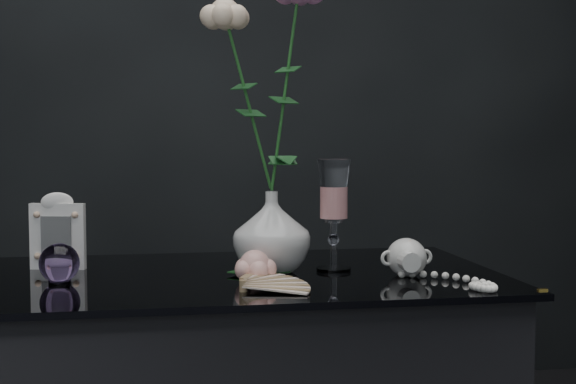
{
  "coord_description": "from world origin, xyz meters",
  "views": [
    {
      "loc": [
        -0.13,
        -1.46,
        1.02
      ],
      "look_at": [
        0.11,
        -0.01,
        0.92
      ],
      "focal_mm": 50.0,
      "sensor_mm": 36.0,
      "label": 1
    }
  ],
  "objects": [
    {
      "name": "pearl_jar",
      "position": [
        0.34,
        -0.03,
        0.8
      ],
      "size": [
        0.26,
        0.27,
        0.08
      ],
      "primitive_type": null,
      "rotation": [
        0.0,
        0.0,
        0.05
      ],
      "color": "silver",
      "rests_on": "table"
    },
    {
      "name": "paper_fan",
      "position": [
        0.02,
        -0.13,
        0.77
      ],
      "size": [
        0.23,
        0.19,
        0.02
      ],
      "primitive_type": null,
      "rotation": [
        0.0,
        0.0,
        -0.03
      ],
      "color": "#F9F2C7",
      "rests_on": "table"
    },
    {
      "name": "roses",
      "position": [
        0.08,
        0.05,
        1.14
      ],
      "size": [
        0.22,
        0.11,
        0.47
      ],
      "color": "#FFD0AA",
      "rests_on": "vase"
    },
    {
      "name": "paperweight",
      "position": [
        -0.3,
        0.01,
        0.8
      ],
      "size": [
        0.07,
        0.07,
        0.07
      ],
      "primitive_type": null,
      "rotation": [
        0.0,
        0.0,
        0.02
      ],
      "color": "#9C74BD",
      "rests_on": "table"
    },
    {
      "name": "vase",
      "position": [
        0.09,
        0.06,
        0.84
      ],
      "size": [
        0.17,
        0.17,
        0.16
      ],
      "primitive_type": "imported",
      "rotation": [
        0.0,
        0.0,
        0.17
      ],
      "color": "silver",
      "rests_on": "table"
    },
    {
      "name": "picture_frame",
      "position": [
        -0.32,
        0.16,
        0.84
      ],
      "size": [
        0.13,
        0.11,
        0.15
      ],
      "primitive_type": null,
      "rotation": [
        0.0,
        0.0,
        -0.22
      ],
      "color": "white",
      "rests_on": "table"
    },
    {
      "name": "wine_glass",
      "position": [
        0.21,
        0.05,
        0.87
      ],
      "size": [
        0.07,
        0.07,
        0.22
      ],
      "primitive_type": null,
      "rotation": [
        0.0,
        0.0,
        -0.09
      ],
      "color": "white",
      "rests_on": "table"
    },
    {
      "name": "loose_rose",
      "position": [
        0.05,
        -0.04,
        0.79
      ],
      "size": [
        0.15,
        0.19,
        0.06
      ],
      "primitive_type": null,
      "rotation": [
        0.0,
        0.0,
        -0.14
      ],
      "color": "#F4A99D",
      "rests_on": "table"
    }
  ]
}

